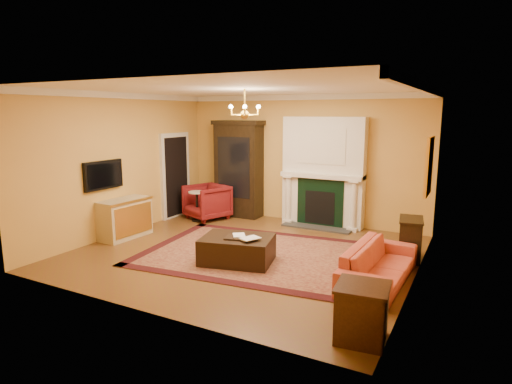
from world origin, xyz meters
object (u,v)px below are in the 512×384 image
Objects in this scene: wingback_armchair at (207,200)px; console_table at (410,240)px; end_table at (362,314)px; leather_ottoman at (237,249)px; commode at (125,218)px; coral_sofa at (379,258)px; pedestal_table at (197,204)px; china_cabinet at (239,171)px.

wingback_armchair is 1.30× the size of console_table.
leather_ottoman is (-2.57, 1.57, -0.08)m from end_table.
commode is 2.89m from leather_ottoman.
coral_sofa is at bearing -109.23° from console_table.
pedestal_table reaches higher than console_table.
console_table is 3.08m from leather_ottoman.
console_table reaches higher than leather_ottoman.
pedestal_table is 5.01m from console_table.
console_table is at bearing -8.57° from coral_sofa.
china_cabinet is 1.15× the size of coral_sofa.
leather_ottoman is at bearing -2.05° from commode.
end_table is at bearing -44.99° from leather_ottoman.
commode is 0.55× the size of coral_sofa.
end_table is (4.83, -3.94, -0.15)m from wingback_armchair.
console_table is (5.51, 1.36, -0.05)m from commode.
wingback_armchair reaches higher than end_table.
wingback_armchair reaches higher than pedestal_table.
china_cabinet is 1.35m from pedestal_table.
end_table is 3.01m from leather_ottoman.
commode is (-0.62, -2.14, -0.06)m from wingback_armchair.
pedestal_table reaches higher than end_table.
coral_sofa is (4.63, -2.11, -0.08)m from wingback_armchair.
leather_ottoman is (2.36, -2.10, -0.18)m from pedestal_table.
leather_ottoman is at bearing -157.06° from console_table.
leather_ottoman is at bearing -41.64° from pedestal_table.
china_cabinet is 3.18× the size of pedestal_table.
end_table is (5.45, -1.81, -0.09)m from commode.
commode reaches higher than coral_sofa.
china_cabinet is at bearing 56.23° from pedestal_table.
wingback_armchair is at bearing 140.79° from end_table.
china_cabinet is at bearing 70.32° from commode.
commode reaches higher than leather_ottoman.
pedestal_table is 0.66× the size of commode.
china_cabinet is 4.66m from console_table.
commode reaches higher than end_table.
coral_sofa is 2.39m from leather_ottoman.
end_table is (4.30, -4.61, -0.83)m from china_cabinet.
pedestal_table is at bearing 165.97° from console_table.
console_table is at bearing 13.08° from wingback_armchair.
console_table is at bearing 16.56° from commode.
end_table is (4.93, -3.66, -0.10)m from pedestal_table.
pedestal_table is 1.93m from commode.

